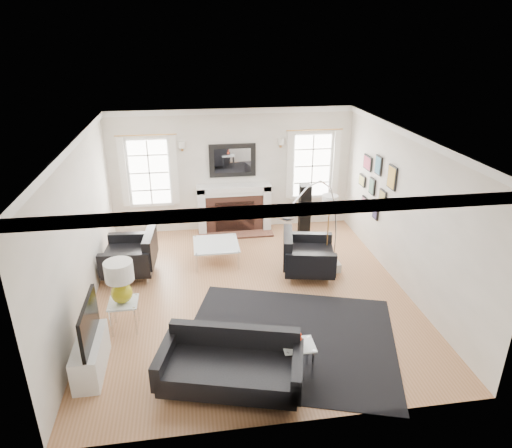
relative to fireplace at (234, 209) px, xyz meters
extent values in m
plane|color=#A56C45|center=(0.00, -2.79, -0.54)|extent=(6.00, 6.00, 0.00)
cube|color=white|center=(0.00, 0.21, 0.86)|extent=(5.50, 0.04, 2.80)
cube|color=white|center=(0.00, -5.79, 0.86)|extent=(5.50, 0.04, 2.80)
cube|color=white|center=(-2.75, -2.79, 0.86)|extent=(0.04, 6.00, 2.80)
cube|color=white|center=(2.75, -2.79, 0.86)|extent=(0.04, 6.00, 2.80)
cube|color=white|center=(0.00, -2.79, 2.26)|extent=(5.50, 6.00, 0.02)
cube|color=white|center=(0.00, -2.79, 2.20)|extent=(5.50, 6.00, 0.12)
cube|color=white|center=(-0.75, 0.01, 0.01)|extent=(0.18, 0.38, 1.10)
cube|color=white|center=(0.75, 0.01, 0.01)|extent=(0.18, 0.38, 1.10)
cube|color=white|center=(0.00, 0.01, 0.51)|extent=(1.70, 0.38, 0.12)
cube|color=white|center=(0.00, 0.01, 0.41)|extent=(1.50, 0.34, 0.10)
cube|color=brown|center=(0.00, 0.03, -0.09)|extent=(1.30, 0.30, 0.90)
cube|color=black|center=(0.00, -0.07, -0.16)|extent=(0.90, 0.10, 0.76)
cube|color=brown|center=(0.00, -0.24, -0.52)|extent=(1.70, 0.50, 0.04)
cube|color=black|center=(0.00, 0.17, 1.11)|extent=(1.05, 0.06, 0.75)
cube|color=white|center=(0.00, 0.13, 1.11)|extent=(0.82, 0.02, 0.55)
cube|color=white|center=(-1.85, 0.18, 0.91)|extent=(1.00, 0.05, 1.60)
cube|color=white|center=(-1.85, 0.15, 0.91)|extent=(0.84, 0.02, 1.44)
cube|color=white|center=(-2.40, 0.08, 0.96)|extent=(0.14, 0.05, 1.55)
cube|color=white|center=(-1.30, 0.08, 0.96)|extent=(0.14, 0.05, 1.55)
cube|color=white|center=(1.85, 0.18, 0.91)|extent=(1.00, 0.05, 1.60)
cube|color=white|center=(1.85, 0.15, 0.91)|extent=(0.84, 0.02, 1.44)
cube|color=white|center=(1.30, 0.08, 0.96)|extent=(0.14, 0.05, 1.55)
cube|color=white|center=(2.40, 0.08, 0.96)|extent=(0.14, 0.05, 1.55)
cube|color=black|center=(2.72, -2.19, 1.31)|extent=(0.03, 0.34, 0.44)
cube|color=gold|center=(2.70, -2.19, 1.31)|extent=(0.01, 0.29, 0.39)
cube|color=black|center=(2.72, -1.54, 1.36)|extent=(0.03, 0.28, 0.38)
cube|color=teal|center=(2.70, -1.54, 1.36)|extent=(0.01, 0.23, 0.33)
cube|color=black|center=(2.72, -0.99, 1.26)|extent=(0.03, 0.40, 0.30)
cube|color=#B73854|center=(2.70, -0.99, 1.26)|extent=(0.01, 0.35, 0.25)
cube|color=black|center=(2.72, -1.89, 0.81)|extent=(0.03, 0.30, 0.30)
cube|color=#9B8D46|center=(2.70, -1.89, 0.81)|extent=(0.01, 0.25, 0.25)
cube|color=black|center=(2.72, -1.34, 0.86)|extent=(0.03, 0.26, 0.34)
cube|color=#497A63|center=(2.70, -1.34, 0.86)|extent=(0.01, 0.21, 0.29)
cube|color=black|center=(2.72, -0.79, 0.81)|extent=(0.03, 0.32, 0.24)
cube|color=#BFB452|center=(2.70, -0.79, 0.81)|extent=(0.01, 0.27, 0.19)
cube|color=black|center=(2.72, -1.64, 0.41)|extent=(0.03, 0.24, 0.30)
cube|color=#352C59|center=(2.70, -1.64, 0.41)|extent=(0.01, 0.19, 0.25)
cube|color=black|center=(2.72, -1.04, 0.41)|extent=(0.03, 0.28, 0.22)
cube|color=#A7617C|center=(2.70, -1.04, 0.41)|extent=(0.01, 0.23, 0.17)
cube|color=white|center=(-2.45, -4.49, -0.29)|extent=(0.35, 1.00, 0.50)
cube|color=black|center=(-2.40, -4.49, 0.26)|extent=(0.05, 1.00, 0.58)
cube|color=black|center=(0.39, -4.22, -0.54)|extent=(3.81, 3.47, 0.01)
cube|color=black|center=(-0.60, -5.12, -0.27)|extent=(1.92, 1.27, 0.29)
cube|color=black|center=(-0.50, -4.76, -0.05)|extent=(1.73, 0.60, 0.49)
cube|color=black|center=(-1.43, -4.89, -0.15)|extent=(0.35, 0.84, 0.37)
cube|color=black|center=(0.23, -5.35, -0.15)|extent=(0.35, 0.84, 0.37)
cube|color=black|center=(-2.20, -1.80, -0.22)|extent=(0.98, 0.98, 0.34)
cube|color=black|center=(-1.79, -1.83, 0.03)|extent=(0.22, 0.93, 0.57)
cube|color=black|center=(-2.17, -1.34, -0.08)|extent=(0.92, 0.20, 0.44)
cube|color=black|center=(-2.23, -2.26, -0.08)|extent=(0.92, 0.20, 0.44)
cube|color=black|center=(1.19, -2.31, -0.22)|extent=(1.08, 1.08, 0.34)
cube|color=black|center=(0.78, -2.23, 0.03)|extent=(0.34, 0.93, 0.57)
cube|color=black|center=(1.09, -2.76, -0.08)|extent=(0.93, 0.32, 0.44)
cube|color=black|center=(1.28, -1.86, -0.08)|extent=(0.93, 0.32, 0.44)
cube|color=silver|center=(-0.53, -1.49, -0.16)|extent=(0.89, 0.89, 0.02)
cylinder|color=silver|center=(-0.93, -1.90, -0.34)|extent=(0.04, 0.04, 0.40)
cylinder|color=silver|center=(-0.12, -1.90, -0.34)|extent=(0.04, 0.04, 0.40)
cylinder|color=silver|center=(-0.93, -1.08, -0.34)|extent=(0.04, 0.04, 0.40)
cylinder|color=silver|center=(-0.12, -1.08, -0.34)|extent=(0.04, 0.04, 0.40)
cube|color=silver|center=(-2.10, -3.56, -0.06)|extent=(0.45, 0.45, 0.02)
cylinder|color=silver|center=(-2.28, -3.74, -0.30)|extent=(0.04, 0.04, 0.49)
cylinder|color=silver|center=(-1.92, -3.74, -0.30)|extent=(0.04, 0.04, 0.49)
cylinder|color=silver|center=(-2.28, -3.38, -0.30)|extent=(0.04, 0.04, 0.49)
cylinder|color=silver|center=(-1.92, -3.38, -0.30)|extent=(0.04, 0.04, 0.49)
cube|color=silver|center=(0.34, -4.96, -0.07)|extent=(0.44, 0.37, 0.02)
cylinder|color=silver|center=(0.16, -5.10, -0.30)|extent=(0.04, 0.04, 0.48)
cylinder|color=silver|center=(0.52, -5.10, -0.30)|extent=(0.04, 0.04, 0.48)
cylinder|color=silver|center=(0.16, -4.81, -0.30)|extent=(0.04, 0.04, 0.48)
cylinder|color=silver|center=(0.52, -4.81, -0.30)|extent=(0.04, 0.04, 0.48)
sphere|color=gold|center=(-2.10, -3.56, 0.11)|extent=(0.32, 0.32, 0.32)
cylinder|color=gold|center=(-2.10, -3.56, 0.27)|extent=(0.04, 0.04, 0.13)
cylinder|color=white|center=(-2.10, -3.56, 0.49)|extent=(0.43, 0.43, 0.30)
sphere|color=red|center=(0.34, -4.96, 0.01)|extent=(0.11, 0.11, 0.11)
sphere|color=red|center=(0.34, -4.96, 0.09)|extent=(0.08, 0.08, 0.08)
cube|color=white|center=(1.73, -2.18, -0.46)|extent=(0.22, 0.34, 0.17)
ellipsoid|color=silver|center=(0.52, -3.21, 1.09)|extent=(0.29, 0.29, 0.18)
cylinder|color=#C78C45|center=(1.60, -2.08, -0.53)|extent=(0.19, 0.19, 0.03)
cylinder|color=#C78C45|center=(1.60, -2.08, 0.13)|extent=(0.02, 0.02, 1.34)
cylinder|color=white|center=(1.60, -2.08, 0.85)|extent=(0.31, 0.31, 0.25)
cube|color=black|center=(1.54, -0.50, 0.06)|extent=(0.25, 0.25, 1.21)
camera|label=1|loc=(-0.96, -9.79, 3.81)|focal=32.00mm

